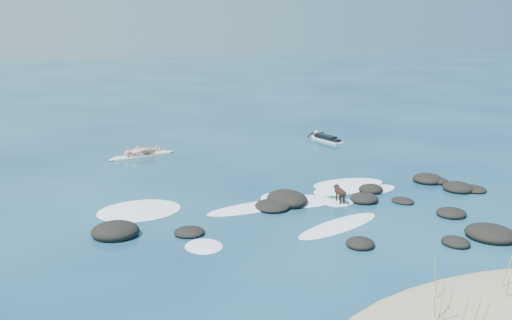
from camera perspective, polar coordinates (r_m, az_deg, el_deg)
name	(u,v)px	position (r m, az deg, el deg)	size (l,w,h in m)	color
ground	(320,209)	(19.76, 6.44, -4.91)	(160.00, 160.00, 0.00)	#0A2642
dune_grass	(500,296)	(13.55, 23.19, -12.38)	(4.16, 1.76, 1.21)	#7FA54F
reef_rocks	(348,208)	(19.70, 9.22, -4.72)	(14.64, 7.31, 0.58)	black
breaking_foam	(280,203)	(20.31, 2.45, -4.27)	(11.30, 6.22, 0.12)	white
standing_surfer_rig	(141,142)	(27.40, -11.40, 1.80)	(3.22, 1.01, 1.83)	#F3E2C2
paddling_surfer_rig	(325,138)	(30.78, 6.94, 2.20)	(1.11, 2.52, 0.43)	white
dog	(340,192)	(20.33, 8.39, -3.17)	(0.36, 1.01, 0.64)	black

